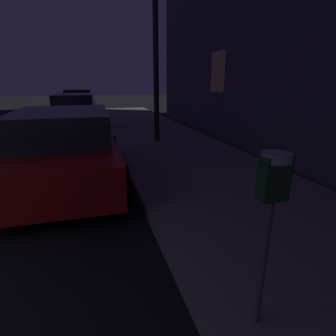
{
  "coord_description": "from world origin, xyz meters",
  "views": [
    {
      "loc": [
        3.29,
        -1.21,
        1.93
      ],
      "look_at": [
        4.11,
        1.52,
        1.0
      ],
      "focal_mm": 28.54,
      "sensor_mm": 36.0,
      "label": 1
    }
  ],
  "objects": [
    {
      "name": "parking_meter",
      "position": [
        4.41,
        0.14,
        1.18
      ],
      "size": [
        0.19,
        0.19,
        1.35
      ],
      "color": "#59595B",
      "rests_on": "sidewalk"
    },
    {
      "name": "car_red",
      "position": [
        2.85,
        4.04,
        0.72
      ],
      "size": [
        2.13,
        4.09,
        1.43
      ],
      "color": "maroon",
      "rests_on": "ground"
    },
    {
      "name": "car_green",
      "position": [
        2.85,
        17.63,
        0.7
      ],
      "size": [
        2.1,
        4.45,
        1.43
      ],
      "color": "#19592D",
      "rests_on": "ground"
    },
    {
      "name": "street_lamp",
      "position": [
        5.33,
        6.79,
        3.9
      ],
      "size": [
        0.44,
        0.44,
        5.7
      ],
      "color": "black",
      "rests_on": "sidewalk"
    },
    {
      "name": "car_white",
      "position": [
        2.85,
        10.85,
        0.71
      ],
      "size": [
        2.16,
        4.57,
        1.43
      ],
      "color": "silver",
      "rests_on": "ground"
    }
  ]
}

